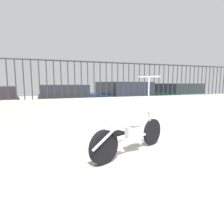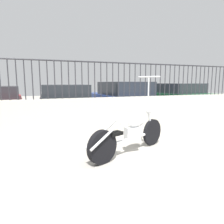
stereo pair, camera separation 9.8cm
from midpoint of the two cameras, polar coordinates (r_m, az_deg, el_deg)
The scene contains 7 objects.
ground_plane at distance 3.38m, azimuth 23.37°, elevation -16.13°, with size 40.00×40.00×0.00m, color #ADA89E.
low_wall at distance 5.60m, azimuth 1.88°, elevation -0.65°, with size 10.74×0.18×0.97m.
fence_railing at distance 5.54m, azimuth 1.93°, elevation 10.50°, with size 10.74×0.04×0.94m.
motorcycle_white at distance 3.83m, azimuth 3.99°, elevation -6.55°, with size 1.95×0.97×1.50m.
car_black at distance 7.68m, azimuth -14.36°, elevation 2.86°, with size 1.89×4.52×1.29m.
car_blue at distance 8.51m, azimuth 2.16°, elevation 3.89°, with size 1.96×4.65×1.40m.
car_green at distance 9.65m, azimuth 15.84°, elevation 4.02°, with size 2.31×4.56×1.33m.
Camera 1 is at (-2.30, -2.10, 1.36)m, focal length 32.00 mm.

